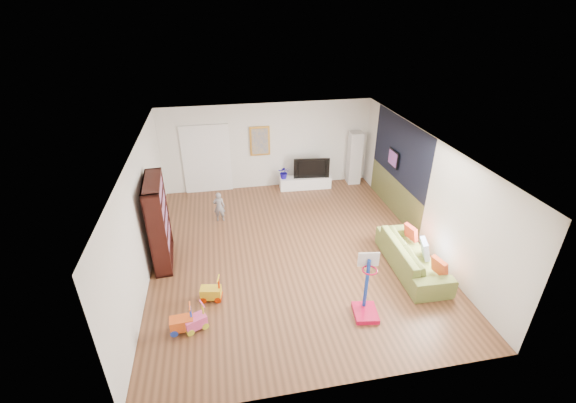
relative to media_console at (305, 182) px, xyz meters
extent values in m
cube|color=brown|center=(-1.12, -3.36, -0.19)|extent=(6.50, 7.50, 0.00)
cube|color=white|center=(-1.12, -3.36, 2.51)|extent=(6.50, 7.50, 0.00)
cube|color=silver|center=(-1.12, 0.39, 1.16)|extent=(6.50, 0.00, 2.70)
cube|color=white|center=(-1.12, -7.11, 1.16)|extent=(6.50, 0.00, 2.70)
cube|color=silver|center=(-4.37, -3.36, 1.16)|extent=(0.00, 7.50, 2.70)
cube|color=silver|center=(2.13, -3.36, 1.16)|extent=(0.00, 7.50, 2.70)
cube|color=black|center=(2.11, -1.96, 1.66)|extent=(0.01, 3.20, 1.70)
cube|color=brown|center=(2.11, -1.96, 0.31)|extent=(0.01, 3.20, 1.00)
cube|color=white|center=(-3.02, 0.35, 0.86)|extent=(1.45, 0.06, 2.10)
cube|color=gold|center=(-1.37, 0.35, 1.36)|extent=(0.62, 0.06, 0.92)
cube|color=#7F3F8C|center=(2.05, -1.76, 1.36)|extent=(0.04, 0.56, 0.46)
cube|color=white|center=(0.00, 0.00, 0.00)|extent=(1.65, 0.47, 0.38)
cube|color=silver|center=(1.65, 0.13, 0.67)|extent=(0.42, 0.42, 1.72)
cube|color=black|center=(-4.10, -3.14, 0.83)|extent=(0.45, 1.41, 2.04)
imported|color=olive|center=(1.42, -4.53, 0.14)|extent=(0.95, 2.29, 0.66)
cube|color=#B90730|center=(-0.13, -5.72, 0.47)|extent=(0.53, 0.62, 1.33)
cube|color=gold|center=(-3.05, -4.73, 0.08)|extent=(0.45, 0.32, 0.55)
cube|color=#EA591D|center=(-3.58, -5.47, 0.09)|extent=(0.44, 0.29, 0.56)
cube|color=#EC4A90|center=(-3.34, -5.47, 0.07)|extent=(0.46, 0.38, 0.53)
imported|color=slate|center=(-2.77, -1.57, 0.24)|extent=(0.32, 0.22, 0.86)
imported|color=black|center=(0.19, 0.02, 0.52)|extent=(1.14, 0.28, 0.65)
imported|color=#180B98|center=(-0.68, 0.03, 0.39)|extent=(0.43, 0.40, 0.41)
cube|color=#C2421E|center=(1.64, -5.22, 0.33)|extent=(0.19, 0.40, 0.39)
cube|color=white|center=(1.67, -4.56, 0.33)|extent=(0.22, 0.43, 0.42)
cube|color=red|center=(1.67, -3.88, 0.33)|extent=(0.18, 0.39, 0.37)
camera|label=1|loc=(-2.64, -10.91, 5.26)|focal=24.00mm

